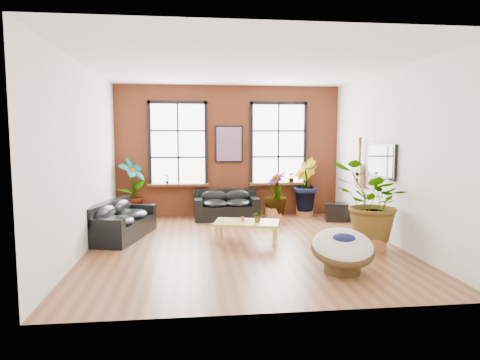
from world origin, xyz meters
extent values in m
cube|color=brown|center=(0.00, 0.00, -0.01)|extent=(6.00, 6.50, 0.02)
cube|color=white|center=(0.00, 0.00, 3.51)|extent=(6.00, 6.50, 0.02)
cube|color=#522213|center=(0.00, 3.26, 1.75)|extent=(6.00, 0.02, 3.50)
cube|color=silver|center=(0.00, -3.26, 1.75)|extent=(6.00, 0.02, 3.50)
cube|color=silver|center=(-3.01, 0.00, 1.75)|extent=(0.02, 6.50, 3.50)
cube|color=silver|center=(3.01, 0.00, 1.75)|extent=(0.02, 6.50, 3.50)
cube|color=white|center=(-1.35, 3.20, 1.95)|extent=(1.40, 0.02, 2.10)
cube|color=#412A11|center=(-1.35, 3.13, 0.87)|extent=(1.60, 0.22, 0.06)
cube|color=white|center=(1.35, 3.20, 1.95)|extent=(1.40, 0.02, 2.10)
cube|color=#412A11|center=(1.35, 3.13, 0.87)|extent=(1.60, 0.22, 0.06)
cube|color=black|center=(-0.12, 2.70, 0.19)|extent=(1.67, 0.84, 0.37)
cube|color=black|center=(-0.12, 3.01, 0.57)|extent=(1.65, 0.24, 0.38)
cube|color=black|center=(-0.84, 2.69, 0.47)|extent=(0.22, 0.81, 0.20)
cube|color=black|center=(0.61, 2.72, 0.47)|extent=(0.22, 0.81, 0.20)
ellipsoid|color=black|center=(-0.43, 2.65, 0.43)|extent=(0.71, 0.69, 0.21)
ellipsoid|color=black|center=(-0.44, 2.88, 0.57)|extent=(0.70, 0.23, 0.37)
ellipsoid|color=black|center=(0.20, 2.67, 0.43)|extent=(0.71, 0.69, 0.21)
ellipsoid|color=black|center=(0.19, 2.90, 0.57)|extent=(0.70, 0.23, 0.37)
cube|color=black|center=(-2.48, 0.94, 0.19)|extent=(1.29, 2.10, 0.38)
cube|color=black|center=(-2.78, 1.02, 0.58)|extent=(0.69, 1.95, 0.39)
cube|color=black|center=(-2.71, 0.09, 0.48)|extent=(0.84, 0.40, 0.20)
cube|color=black|center=(-2.26, 1.79, 0.48)|extent=(0.84, 0.40, 0.20)
ellipsoid|color=black|center=(-2.54, 0.55, 0.44)|extent=(0.88, 1.00, 0.22)
ellipsoid|color=black|center=(-2.77, 0.61, 0.58)|extent=(0.43, 0.89, 0.38)
ellipsoid|color=black|center=(-2.34, 1.31, 0.44)|extent=(0.88, 1.00, 0.22)
ellipsoid|color=black|center=(-2.57, 1.37, 0.58)|extent=(0.43, 0.89, 0.38)
cube|color=gold|center=(0.11, 0.32, 0.39)|extent=(1.45, 1.04, 0.06)
cube|color=#412A11|center=(0.08, 0.20, 0.42)|extent=(1.27, 0.32, 0.00)
cube|color=#412A11|center=(0.14, 0.44, 0.42)|extent=(1.27, 0.32, 0.00)
cube|color=gold|center=(-0.53, 0.17, 0.18)|extent=(0.08, 0.08, 0.36)
cube|color=gold|center=(0.60, -0.10, 0.18)|extent=(0.08, 0.08, 0.36)
cube|color=gold|center=(-0.38, 0.75, 0.18)|extent=(0.08, 0.08, 0.36)
cube|color=gold|center=(0.74, 0.47, 0.18)|extent=(0.08, 0.08, 0.36)
cylinder|color=#DD3747|center=(0.03, 0.39, 0.46)|extent=(0.09, 0.09, 0.08)
cylinder|color=#483419|center=(1.36, -1.83, 0.12)|extent=(0.64, 0.64, 0.23)
torus|color=#483419|center=(1.36, -1.83, 0.39)|extent=(1.11, 1.11, 0.46)
ellipsoid|color=beige|center=(1.36, -1.83, 0.44)|extent=(1.07, 1.12, 0.62)
ellipsoid|color=#141640|center=(1.36, -1.88, 0.56)|extent=(0.42, 0.35, 0.17)
cube|color=black|center=(0.00, 3.19, 1.95)|extent=(0.74, 0.04, 0.98)
cube|color=#0C7F8C|center=(0.00, 3.16, 1.95)|extent=(0.66, 0.02, 0.90)
cube|color=black|center=(2.95, 0.30, 1.65)|extent=(0.06, 1.25, 0.72)
cube|color=black|center=(2.92, 0.30, 1.65)|extent=(0.01, 1.15, 0.62)
cylinder|color=#B27F4C|center=(2.90, 1.35, 1.13)|extent=(0.09, 0.38, 0.38)
cylinder|color=#B27F4C|center=(2.90, 1.35, 1.38)|extent=(0.09, 0.30, 0.30)
cylinder|color=black|center=(2.90, 1.35, 1.13)|extent=(0.09, 0.11, 0.11)
cube|color=#412A11|center=(2.90, 1.35, 1.75)|extent=(0.04, 0.05, 0.55)
cube|color=#412A11|center=(2.90, 1.35, 2.07)|extent=(0.06, 0.06, 0.14)
cube|color=black|center=(2.66, 2.20, 0.23)|extent=(0.62, 0.55, 0.45)
cylinder|color=#B36C3A|center=(-2.54, 3.00, 0.19)|extent=(0.66, 0.66, 0.38)
cylinder|color=#B36C3A|center=(2.04, 2.94, 0.17)|extent=(0.59, 0.59, 0.33)
cylinder|color=#B36C3A|center=(2.41, -0.58, 0.20)|extent=(0.61, 0.61, 0.40)
cylinder|color=#B36C3A|center=(1.10, 2.45, 0.17)|extent=(0.48, 0.48, 0.34)
imported|color=#134816|center=(-2.52, 2.98, 0.88)|extent=(0.91, 0.92, 1.46)
imported|color=#134816|center=(2.02, 2.97, 0.87)|extent=(0.79, 0.91, 1.44)
imported|color=#134816|center=(2.37, -0.56, 0.92)|extent=(1.70, 1.60, 1.53)
imported|color=#134816|center=(1.14, 2.46, 0.70)|extent=(0.76, 0.76, 1.11)
imported|color=#134816|center=(0.32, 0.25, 0.54)|extent=(0.25, 0.23, 0.24)
imported|color=#134816|center=(-1.65, 3.13, 1.04)|extent=(0.17, 0.17, 0.27)
imported|color=#134816|center=(1.70, 3.13, 1.04)|extent=(0.19, 0.19, 0.27)
camera|label=1|loc=(-1.02, -8.24, 2.18)|focal=32.00mm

